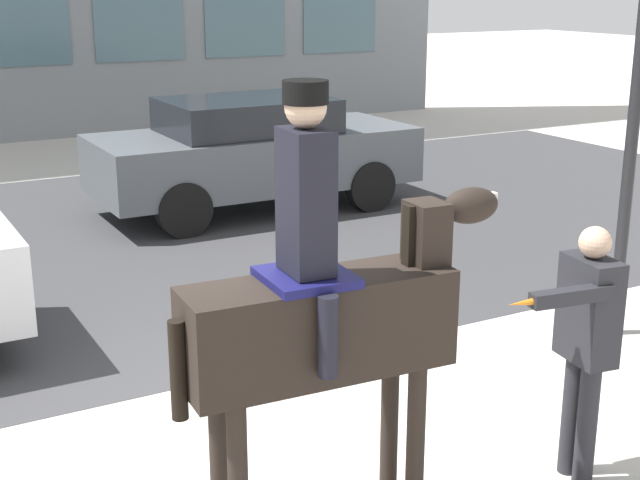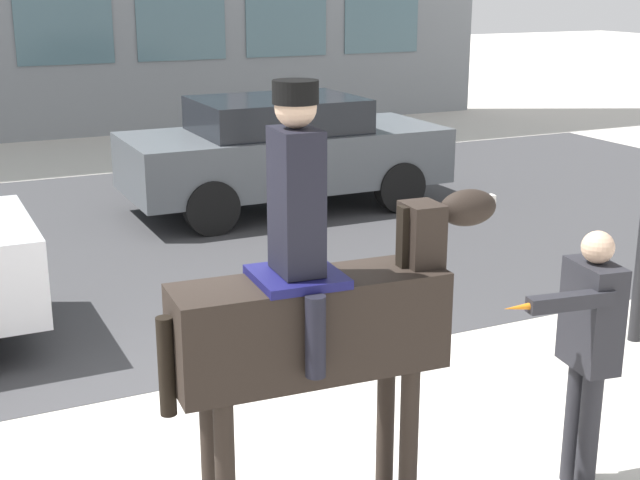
% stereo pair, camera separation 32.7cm
% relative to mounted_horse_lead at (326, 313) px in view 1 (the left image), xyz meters
% --- Properties ---
extents(ground_plane, '(80.00, 80.00, 0.00)m').
position_rel_mounted_horse_lead_xyz_m(ground_plane, '(0.03, 1.76, -1.40)').
color(ground_plane, beige).
extents(road_surface, '(22.05, 8.50, 0.01)m').
position_rel_mounted_horse_lead_xyz_m(road_surface, '(0.03, 6.51, -1.39)').
color(road_surface, '#38383A').
rests_on(road_surface, ground_plane).
extents(mounted_horse_lead, '(2.01, 0.65, 2.67)m').
position_rel_mounted_horse_lead_xyz_m(mounted_horse_lead, '(0.00, 0.00, 0.00)').
color(mounted_horse_lead, black).
rests_on(mounted_horse_lead, ground_plane).
extents(pedestrian_bystander, '(0.87, 0.44, 1.72)m').
position_rel_mounted_horse_lead_xyz_m(pedestrian_bystander, '(1.73, -0.26, -0.39)').
color(pedestrian_bystander, '#232328').
rests_on(pedestrian_bystander, ground_plane).
extents(street_car_far_lane, '(4.49, 1.93, 1.59)m').
position_rel_mounted_horse_lead_xyz_m(street_car_far_lane, '(2.89, 7.28, -0.55)').
color(street_car_far_lane, '#51565B').
rests_on(street_car_far_lane, ground_plane).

